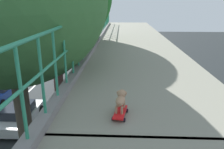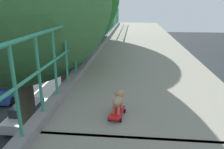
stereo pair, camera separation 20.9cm
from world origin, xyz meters
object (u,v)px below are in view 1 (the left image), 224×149
(small_dog, at_px, (121,99))
(car_silver_fifth, at_px, (20,115))
(toy_skateboard, at_px, (120,112))
(city_bus, at_px, (54,43))

(small_dog, bearing_deg, car_silver_fifth, 125.44)
(car_silver_fifth, xyz_separation_m, toy_skateboard, (6.35, -9.02, 5.11))
(city_bus, bearing_deg, car_silver_fifth, -79.76)
(car_silver_fifth, bearing_deg, small_dog, -54.56)
(car_silver_fifth, height_order, city_bus, city_bus)
(car_silver_fifth, height_order, small_dog, small_dog)
(city_bus, xyz_separation_m, toy_skateboard, (9.88, -28.51, 3.90))
(city_bus, relative_size, toy_skateboard, 23.77)
(car_silver_fifth, bearing_deg, toy_skateboard, -54.83)
(car_silver_fifth, distance_m, toy_skateboard, 12.16)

